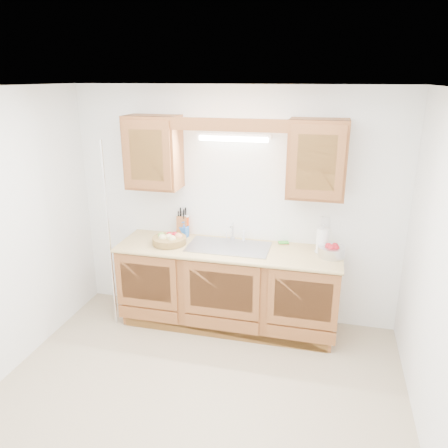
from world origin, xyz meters
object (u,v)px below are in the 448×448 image
(knife_block, at_px, (182,226))
(apple_bowl, at_px, (332,251))
(paper_towel, at_px, (322,241))
(fruit_basket, at_px, (169,239))

(knife_block, xyz_separation_m, apple_bowl, (1.61, -0.22, -0.06))
(apple_bowl, bearing_deg, paper_towel, 139.98)
(fruit_basket, distance_m, knife_block, 0.28)
(fruit_basket, bearing_deg, knife_block, 79.88)
(paper_towel, bearing_deg, knife_block, 174.77)
(knife_block, height_order, paper_towel, knife_block)
(paper_towel, xyz_separation_m, apple_bowl, (0.10, -0.08, -0.07))
(knife_block, distance_m, paper_towel, 1.52)
(knife_block, xyz_separation_m, paper_towel, (1.51, -0.14, 0.01))
(fruit_basket, xyz_separation_m, apple_bowl, (1.66, 0.05, 0.01))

